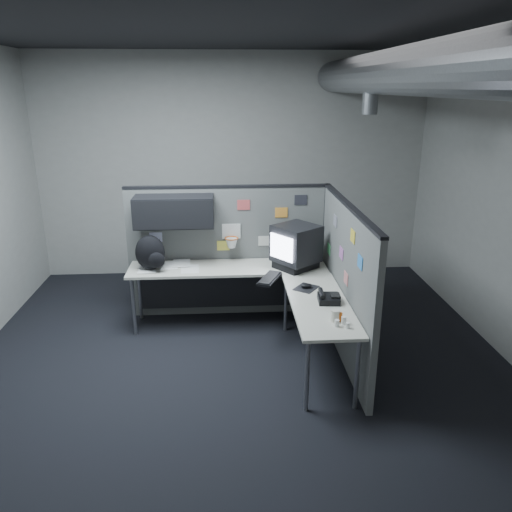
{
  "coord_description": "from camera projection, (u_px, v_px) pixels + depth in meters",
  "views": [
    {
      "loc": [
        -0.12,
        -4.5,
        2.73
      ],
      "look_at": [
        0.19,
        0.35,
        1.07
      ],
      "focal_mm": 35.0,
      "sensor_mm": 36.0,
      "label": 1
    }
  ],
  "objects": [
    {
      "name": "mouse",
      "position": [
        306.0,
        287.0,
        5.19
      ],
      "size": [
        0.3,
        0.31,
        0.05
      ],
      "rotation": [
        0.0,
        0.0,
        0.15
      ],
      "color": "black",
      "rests_on": "desk"
    },
    {
      "name": "papers",
      "position": [
        172.0,
        267.0,
        5.81
      ],
      "size": [
        0.71,
        0.49,
        0.01
      ],
      "rotation": [
        0.0,
        0.0,
        0.07
      ],
      "color": "white",
      "rests_on": "desk"
    },
    {
      "name": "desk",
      "position": [
        250.0,
        285.0,
        5.61
      ],
      "size": [
        2.31,
        2.11,
        0.73
      ],
      "color": "beige",
      "rests_on": "ground"
    },
    {
      "name": "room",
      "position": [
        299.0,
        160.0,
        4.49
      ],
      "size": [
        5.62,
        5.62,
        3.22
      ],
      "color": "black",
      "rests_on": "ground"
    },
    {
      "name": "keyboard",
      "position": [
        269.0,
        279.0,
        5.41
      ],
      "size": [
        0.31,
        0.46,
        0.04
      ],
      "rotation": [
        0.0,
        0.0,
        0.37
      ],
      "color": "black",
      "rests_on": "desk"
    },
    {
      "name": "backpack",
      "position": [
        151.0,
        253.0,
        5.66
      ],
      "size": [
        0.39,
        0.35,
        0.41
      ],
      "rotation": [
        0.0,
        0.0,
        0.3
      ],
      "color": "black",
      "rests_on": "desk"
    },
    {
      "name": "cup",
      "position": [
        335.0,
        316.0,
        4.45
      ],
      "size": [
        0.09,
        0.09,
        0.11
      ],
      "primitive_type": "cylinder",
      "rotation": [
        0.0,
        0.0,
        -0.18
      ],
      "color": "beige",
      "rests_on": "desk"
    },
    {
      "name": "bottles",
      "position": [
        342.0,
        321.0,
        4.4
      ],
      "size": [
        0.13,
        0.18,
        0.08
      ],
      "rotation": [
        0.0,
        0.0,
        -0.18
      ],
      "color": "silver",
      "rests_on": "desk"
    },
    {
      "name": "partition_right",
      "position": [
        345.0,
        282.0,
        5.14
      ],
      "size": [
        0.07,
        2.23,
        1.63
      ],
      "color": "#5B5D5B",
      "rests_on": "ground"
    },
    {
      "name": "partition_back",
      "position": [
        214.0,
        239.0,
        5.96
      ],
      "size": [
        2.44,
        0.42,
        1.63
      ],
      "color": "#5B5D5B",
      "rests_on": "ground"
    },
    {
      "name": "phone",
      "position": [
        328.0,
        298.0,
        4.86
      ],
      "size": [
        0.22,
        0.24,
        0.11
      ],
      "rotation": [
        0.0,
        0.0,
        -0.25
      ],
      "color": "black",
      "rests_on": "desk"
    },
    {
      "name": "monitor",
      "position": [
        296.0,
        246.0,
        5.71
      ],
      "size": [
        0.62,
        0.62,
        0.5
      ],
      "rotation": [
        0.0,
        0.0,
        -0.13
      ],
      "color": "black",
      "rests_on": "desk"
    }
  ]
}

